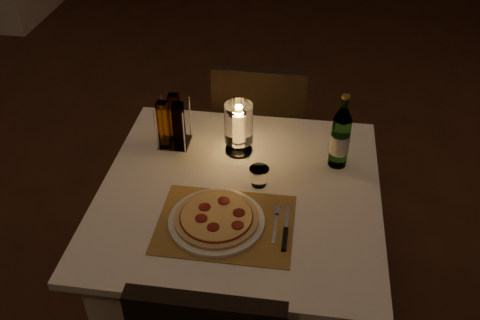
# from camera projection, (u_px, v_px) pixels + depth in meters

# --- Properties ---
(floor) EXTENTS (8.00, 10.00, 0.02)m
(floor) POSITION_uv_depth(u_px,v_px,m) (218.00, 284.00, 2.52)
(floor) COLOR #442515
(floor) RESTS_ON ground
(main_table) EXTENTS (1.00, 1.00, 0.74)m
(main_table) POSITION_uv_depth(u_px,v_px,m) (239.00, 260.00, 2.13)
(main_table) COLOR white
(main_table) RESTS_ON ground
(chair_far) EXTENTS (0.42, 0.42, 0.90)m
(chair_far) POSITION_uv_depth(u_px,v_px,m) (260.00, 125.00, 2.59)
(chair_far) COLOR black
(chair_far) RESTS_ON ground
(placemat) EXTENTS (0.45, 0.34, 0.00)m
(placemat) POSITION_uv_depth(u_px,v_px,m) (226.00, 224.00, 1.77)
(placemat) COLOR #A27A38
(placemat) RESTS_ON main_table
(plate) EXTENTS (0.32, 0.32, 0.01)m
(plate) POSITION_uv_depth(u_px,v_px,m) (217.00, 221.00, 1.77)
(plate) COLOR white
(plate) RESTS_ON placemat
(pizza) EXTENTS (0.28, 0.28, 0.02)m
(pizza) POSITION_uv_depth(u_px,v_px,m) (217.00, 218.00, 1.76)
(pizza) COLOR #D8B77F
(pizza) RESTS_ON plate
(fork) EXTENTS (0.02, 0.18, 0.00)m
(fork) POSITION_uv_depth(u_px,v_px,m) (276.00, 221.00, 1.77)
(fork) COLOR silver
(fork) RESTS_ON placemat
(knife) EXTENTS (0.02, 0.22, 0.01)m
(knife) POSITION_uv_depth(u_px,v_px,m) (285.00, 234.00, 1.72)
(knife) COLOR black
(knife) RESTS_ON placemat
(tumbler) EXTENTS (0.07, 0.07, 0.07)m
(tumbler) POSITION_uv_depth(u_px,v_px,m) (259.00, 177.00, 1.91)
(tumbler) COLOR white
(tumbler) RESTS_ON main_table
(water_bottle) EXTENTS (0.07, 0.07, 0.30)m
(water_bottle) POSITION_uv_depth(u_px,v_px,m) (340.00, 138.00, 1.96)
(water_bottle) COLOR #649F55
(water_bottle) RESTS_ON main_table
(hurricane_candle) EXTENTS (0.11, 0.11, 0.21)m
(hurricane_candle) POSITION_uv_depth(u_px,v_px,m) (239.00, 125.00, 2.02)
(hurricane_candle) COLOR white
(hurricane_candle) RESTS_ON main_table
(cruet_caddy) EXTENTS (0.12, 0.12, 0.21)m
(cruet_caddy) POSITION_uv_depth(u_px,v_px,m) (173.00, 124.00, 2.07)
(cruet_caddy) COLOR white
(cruet_caddy) RESTS_ON main_table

